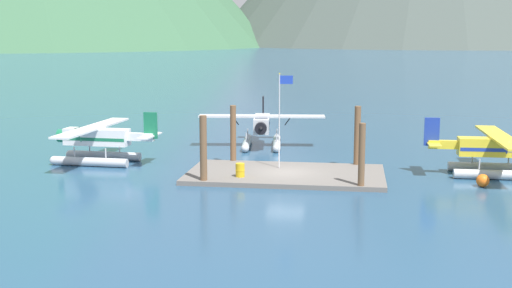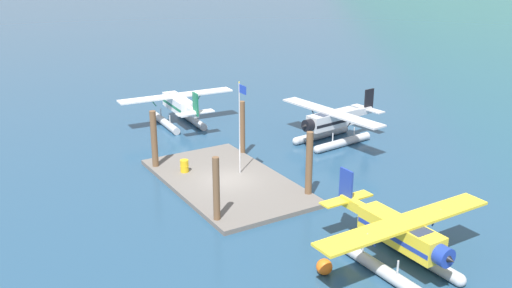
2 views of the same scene
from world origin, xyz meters
The scene contains 12 objects.
ground_plane centered at (0.00, 0.00, 0.00)m, with size 1200.00×1200.00×0.00m, color navy.
dock_platform centered at (0.00, 0.00, 0.15)m, with size 12.96×7.29×0.30m, color #66605B.
piling_near_left centered at (-4.84, -3.16, 2.19)m, with size 0.44×0.44×4.39m, color brown.
piling_near_right centered at (4.91, -3.27, 2.06)m, with size 0.40×0.40×4.12m, color brown.
piling_far_left centered at (-4.18, 3.61, 2.15)m, with size 0.43×0.43×4.30m, color brown.
piling_far_right centered at (4.66, 3.40, 2.21)m, with size 0.44×0.44×4.41m, color brown.
flagpole centered at (-0.48, 1.38, 4.30)m, with size 0.95×0.10×6.48m.
fuel_drum centered at (-2.75, -1.85, 0.74)m, with size 0.62×0.62×0.88m.
mooring_buoy centered at (12.39, -1.24, 0.40)m, with size 0.81×0.81×0.81m, color orange.
seaplane_yellow_stbd_fwd centered at (13.78, 2.32, 1.58)m, with size 7.98×10.42×3.84m.
seaplane_white_port_fwd centered at (-14.15, 2.72, 1.58)m, with size 7.98×10.46×3.84m.
seaplane_silver_bow_left centered at (-3.17, 11.46, 1.58)m, with size 10.49×7.96×3.84m.
Camera 1 is at (4.36, -43.56, 9.49)m, focal length 47.29 mm.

